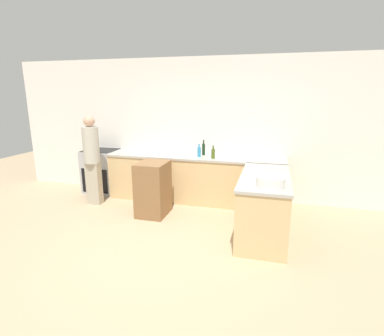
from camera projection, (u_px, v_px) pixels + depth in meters
ground_plane at (154, 253)px, 3.89m from camera, size 14.00×14.00×0.00m
wall_back at (199, 129)px, 5.86m from camera, size 8.00×0.06×2.70m
counter_back at (195, 178)px, 5.75m from camera, size 3.35×0.68×0.88m
counter_peninsula at (264, 205)px, 4.36m from camera, size 0.69×1.61×0.88m
range_oven at (102, 171)px, 6.29m from camera, size 0.68×0.60×0.90m
island_table at (153, 189)px, 5.06m from camera, size 0.47×0.58×0.91m
mixing_bowl at (271, 182)px, 3.72m from camera, size 0.36×0.36×0.13m
olive_oil_bottle at (213, 153)px, 5.38m from camera, size 0.07×0.07×0.24m
dish_soap_bottle at (199, 152)px, 5.52m from camera, size 0.07×0.07×0.24m
wine_bottle_dark at (204, 149)px, 5.69m from camera, size 0.06×0.06×0.29m
person_by_range at (92, 156)px, 5.46m from camera, size 0.29×0.29×1.65m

